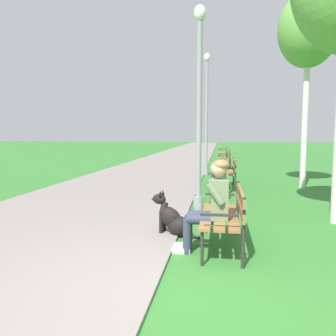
# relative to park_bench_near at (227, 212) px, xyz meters

# --- Properties ---
(ground_plane) EXTENTS (120.00, 120.00, 0.00)m
(ground_plane) POSITION_rel_park_bench_near_xyz_m (-0.50, -1.43, -0.51)
(ground_plane) COLOR #33752D
(paved_path) EXTENTS (4.34, 60.00, 0.04)m
(paved_path) POSITION_rel_park_bench_near_xyz_m (-2.89, 22.57, -0.49)
(paved_path) COLOR gray
(paved_path) RESTS_ON ground
(park_bench_near) EXTENTS (0.55, 1.50, 0.85)m
(park_bench_near) POSITION_rel_park_bench_near_xyz_m (0.00, 0.00, 0.00)
(park_bench_near) COLOR olive
(park_bench_near) RESTS_ON ground
(park_bench_mid) EXTENTS (0.55, 1.50, 0.85)m
(park_bench_mid) POSITION_rel_park_bench_near_xyz_m (0.13, 5.42, 0.00)
(park_bench_mid) COLOR olive
(park_bench_mid) RESTS_ON ground
(park_bench_far) EXTENTS (0.55, 1.50, 0.85)m
(park_bench_far) POSITION_rel_park_bench_near_xyz_m (0.13, 10.65, 0.00)
(park_bench_far) COLOR olive
(park_bench_far) RESTS_ON ground
(park_bench_furthest) EXTENTS (0.55, 1.50, 0.85)m
(park_bench_furthest) POSITION_rel_park_bench_near_xyz_m (0.09, 16.00, 0.00)
(park_bench_furthest) COLOR olive
(park_bench_furthest) RESTS_ON ground
(person_seated_on_near_bench) EXTENTS (0.74, 0.49, 1.25)m
(person_seated_on_near_bench) POSITION_rel_park_bench_near_xyz_m (-0.21, -0.20, 0.17)
(person_seated_on_near_bench) COLOR #33384C
(person_seated_on_near_bench) RESTS_ON ground
(dog_black) EXTENTS (0.82, 0.40, 0.71)m
(dog_black) POSITION_rel_park_bench_near_xyz_m (-0.81, 0.45, -0.25)
(dog_black) COLOR black
(dog_black) RESTS_ON ground
(lamp_post_near) EXTENTS (0.24, 0.24, 4.07)m
(lamp_post_near) POSITION_rel_park_bench_near_xyz_m (-0.54, 2.23, 1.60)
(lamp_post_near) COLOR gray
(lamp_post_near) RESTS_ON ground
(lamp_post_mid) EXTENTS (0.24, 0.24, 4.56)m
(lamp_post_mid) POSITION_rel_park_bench_near_xyz_m (-0.65, 8.41, 1.84)
(lamp_post_mid) COLOR gray
(lamp_post_mid) RESTS_ON ground
(birch_tree_third) EXTENTS (1.66, 1.79, 5.53)m
(birch_tree_third) POSITION_rel_park_bench_near_xyz_m (2.27, 5.63, 3.92)
(birch_tree_third) COLOR silver
(birch_tree_third) RESTS_ON ground
(litter_bin) EXTENTS (0.36, 0.36, 0.70)m
(litter_bin) POSITION_rel_park_bench_near_xyz_m (-0.14, 3.35, -0.16)
(litter_bin) COLOR #515156
(litter_bin) RESTS_ON ground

